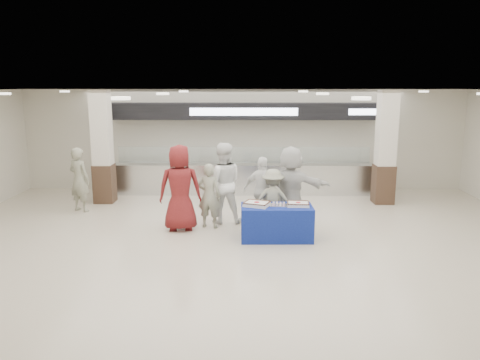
{
  "coord_description": "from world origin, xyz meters",
  "views": [
    {
      "loc": [
        0.07,
        -8.91,
        3.34
      ],
      "look_at": [
        -0.07,
        1.6,
        1.19
      ],
      "focal_mm": 35.0,
      "sensor_mm": 36.0,
      "label": 1
    }
  ],
  "objects_px": {
    "sheet_cake_left": "(257,204)",
    "soldier_b": "(273,200)",
    "sheet_cake_right": "(298,204)",
    "display_table": "(277,222)",
    "soldier_bg": "(79,180)",
    "chef_tall": "(223,183)",
    "civilian_maroon": "(180,188)",
    "civilian_white": "(291,187)",
    "cupcake_tray": "(279,204)",
    "chef_short": "(263,191)",
    "soldier_a": "(209,196)"
  },
  "relations": [
    {
      "from": "sheet_cake_left",
      "to": "soldier_b",
      "type": "bearing_deg",
      "value": 59.56
    },
    {
      "from": "civilian_maroon",
      "to": "soldier_b",
      "type": "distance_m",
      "value": 2.16
    },
    {
      "from": "civilian_maroon",
      "to": "civilian_white",
      "type": "relative_size",
      "value": 1.03
    },
    {
      "from": "cupcake_tray",
      "to": "soldier_b",
      "type": "xyz_separation_m",
      "value": [
        -0.1,
        0.6,
        -0.06
      ]
    },
    {
      "from": "cupcake_tray",
      "to": "soldier_a",
      "type": "xyz_separation_m",
      "value": [
        -1.58,
        0.8,
        -0.01
      ]
    },
    {
      "from": "sheet_cake_left",
      "to": "civilian_maroon",
      "type": "xyz_separation_m",
      "value": [
        -1.76,
        0.65,
        0.2
      ]
    },
    {
      "from": "civilian_maroon",
      "to": "soldier_a",
      "type": "xyz_separation_m",
      "value": [
        0.65,
        0.2,
        -0.23
      ]
    },
    {
      "from": "display_table",
      "to": "chef_short",
      "type": "relative_size",
      "value": 0.94
    },
    {
      "from": "sheet_cake_left",
      "to": "cupcake_tray",
      "type": "relative_size",
      "value": 1.55
    },
    {
      "from": "sheet_cake_left",
      "to": "civilian_maroon",
      "type": "bearing_deg",
      "value": 159.66
    },
    {
      "from": "civilian_maroon",
      "to": "soldier_bg",
      "type": "relative_size",
      "value": 1.17
    },
    {
      "from": "sheet_cake_left",
      "to": "sheet_cake_right",
      "type": "relative_size",
      "value": 1.28
    },
    {
      "from": "civilian_maroon",
      "to": "soldier_bg",
      "type": "bearing_deg",
      "value": -35.55
    },
    {
      "from": "cupcake_tray",
      "to": "civilian_maroon",
      "type": "distance_m",
      "value": 2.33
    },
    {
      "from": "civilian_white",
      "to": "soldier_a",
      "type": "bearing_deg",
      "value": 19.01
    },
    {
      "from": "sheet_cake_right",
      "to": "display_table",
      "type": "bearing_deg",
      "value": -178.86
    },
    {
      "from": "display_table",
      "to": "chef_tall",
      "type": "bearing_deg",
      "value": 133.31
    },
    {
      "from": "sheet_cake_left",
      "to": "cupcake_tray",
      "type": "bearing_deg",
      "value": 5.71
    },
    {
      "from": "sheet_cake_left",
      "to": "cupcake_tray",
      "type": "distance_m",
      "value": 0.48
    },
    {
      "from": "sheet_cake_left",
      "to": "sheet_cake_right",
      "type": "height_order",
      "value": "sheet_cake_left"
    },
    {
      "from": "display_table",
      "to": "sheet_cake_left",
      "type": "distance_m",
      "value": 0.61
    },
    {
      "from": "sheet_cake_left",
      "to": "sheet_cake_right",
      "type": "distance_m",
      "value": 0.9
    },
    {
      "from": "civilian_maroon",
      "to": "soldier_bg",
      "type": "height_order",
      "value": "civilian_maroon"
    },
    {
      "from": "soldier_b",
      "to": "soldier_a",
      "type": "bearing_deg",
      "value": -3.86
    },
    {
      "from": "display_table",
      "to": "sheet_cake_right",
      "type": "relative_size",
      "value": 3.17
    },
    {
      "from": "display_table",
      "to": "soldier_b",
      "type": "height_order",
      "value": "soldier_b"
    },
    {
      "from": "chef_short",
      "to": "soldier_bg",
      "type": "bearing_deg",
      "value": 3.56
    },
    {
      "from": "soldier_bg",
      "to": "chef_short",
      "type": "bearing_deg",
      "value": -167.76
    },
    {
      "from": "cupcake_tray",
      "to": "sheet_cake_right",
      "type": "bearing_deg",
      "value": -3.8
    },
    {
      "from": "soldier_a",
      "to": "chef_tall",
      "type": "xyz_separation_m",
      "value": [
        0.3,
        0.43,
        0.22
      ]
    },
    {
      "from": "sheet_cake_left",
      "to": "chef_tall",
      "type": "distance_m",
      "value": 1.52
    },
    {
      "from": "civilian_maroon",
      "to": "chef_short",
      "type": "xyz_separation_m",
      "value": [
        1.93,
        0.53,
        -0.18
      ]
    },
    {
      "from": "cupcake_tray",
      "to": "soldier_a",
      "type": "height_order",
      "value": "soldier_a"
    },
    {
      "from": "sheet_cake_right",
      "to": "chef_short",
      "type": "distance_m",
      "value": 1.37
    },
    {
      "from": "soldier_a",
      "to": "soldier_bg",
      "type": "xyz_separation_m",
      "value": [
        -3.57,
        1.43,
        0.09
      ]
    },
    {
      "from": "chef_short",
      "to": "civilian_white",
      "type": "bearing_deg",
      "value": 175.7
    },
    {
      "from": "cupcake_tray",
      "to": "civilian_white",
      "type": "bearing_deg",
      "value": 68.87
    },
    {
      "from": "cupcake_tray",
      "to": "chef_short",
      "type": "height_order",
      "value": "chef_short"
    },
    {
      "from": "display_table",
      "to": "chef_tall",
      "type": "distance_m",
      "value": 1.88
    },
    {
      "from": "cupcake_tray",
      "to": "chef_tall",
      "type": "relative_size",
      "value": 0.2
    },
    {
      "from": "civilian_maroon",
      "to": "civilian_white",
      "type": "height_order",
      "value": "civilian_maroon"
    },
    {
      "from": "sheet_cake_left",
      "to": "civilian_white",
      "type": "relative_size",
      "value": 0.32
    },
    {
      "from": "soldier_a",
      "to": "chef_short",
      "type": "bearing_deg",
      "value": -152.94
    },
    {
      "from": "sheet_cake_right",
      "to": "chef_short",
      "type": "bearing_deg",
      "value": 122.09
    },
    {
      "from": "soldier_b",
      "to": "soldier_bg",
      "type": "height_order",
      "value": "soldier_bg"
    },
    {
      "from": "cupcake_tray",
      "to": "sheet_cake_left",
      "type": "bearing_deg",
      "value": -174.29
    },
    {
      "from": "civilian_white",
      "to": "soldier_b",
      "type": "bearing_deg",
      "value": 49.24
    },
    {
      "from": "soldier_b",
      "to": "civilian_white",
      "type": "height_order",
      "value": "civilian_white"
    },
    {
      "from": "chef_tall",
      "to": "soldier_b",
      "type": "bearing_deg",
      "value": 147.26
    },
    {
      "from": "sheet_cake_left",
      "to": "soldier_b",
      "type": "height_order",
      "value": "soldier_b"
    }
  ]
}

